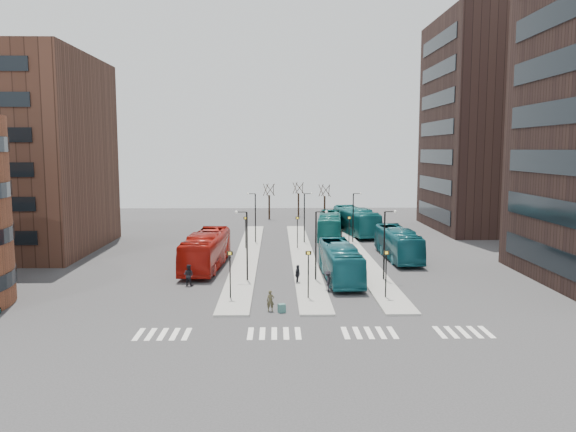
{
  "coord_description": "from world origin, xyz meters",
  "views": [
    {
      "loc": [
        -0.86,
        -30.21,
        11.54
      ],
      "look_at": [
        0.31,
        24.61,
        5.0
      ],
      "focal_mm": 35.0,
      "sensor_mm": 36.0,
      "label": 1
    }
  ],
  "objects_px": {
    "suitcase": "(282,308)",
    "commuter_c": "(328,281)",
    "teal_bus_b": "(330,226)",
    "teal_bus_d": "(356,221)",
    "teal_bus_a": "(340,262)",
    "traveller": "(270,301)",
    "red_bus": "(206,250)",
    "commuter_a": "(189,275)",
    "commuter_b": "(298,275)",
    "teal_bus_c": "(398,244)"
  },
  "relations": [
    {
      "from": "teal_bus_a",
      "to": "commuter_a",
      "type": "distance_m",
      "value": 13.3
    },
    {
      "from": "commuter_a",
      "to": "commuter_c",
      "type": "height_order",
      "value": "commuter_a"
    },
    {
      "from": "teal_bus_b",
      "to": "teal_bus_d",
      "type": "xyz_separation_m",
      "value": [
        3.91,
        3.61,
        0.14
      ]
    },
    {
      "from": "suitcase",
      "to": "teal_bus_d",
      "type": "relative_size",
      "value": 0.05
    },
    {
      "from": "traveller",
      "to": "red_bus",
      "type": "bearing_deg",
      "value": 110.81
    },
    {
      "from": "teal_bus_a",
      "to": "teal_bus_b",
      "type": "distance_m",
      "value": 23.13
    },
    {
      "from": "red_bus",
      "to": "commuter_a",
      "type": "xyz_separation_m",
      "value": [
        -0.63,
        -7.09,
        -0.84
      ]
    },
    {
      "from": "teal_bus_a",
      "to": "commuter_b",
      "type": "height_order",
      "value": "teal_bus_a"
    },
    {
      "from": "red_bus",
      "to": "teal_bus_c",
      "type": "distance_m",
      "value": 20.17
    },
    {
      "from": "teal_bus_a",
      "to": "commuter_c",
      "type": "height_order",
      "value": "teal_bus_a"
    },
    {
      "from": "teal_bus_d",
      "to": "commuter_b",
      "type": "bearing_deg",
      "value": -117.02
    },
    {
      "from": "suitcase",
      "to": "commuter_b",
      "type": "xyz_separation_m",
      "value": [
        1.45,
        8.42,
        0.53
      ]
    },
    {
      "from": "teal_bus_d",
      "to": "red_bus",
      "type": "bearing_deg",
      "value": -138.61
    },
    {
      "from": "teal_bus_a",
      "to": "teal_bus_c",
      "type": "bearing_deg",
      "value": 50.54
    },
    {
      "from": "red_bus",
      "to": "teal_bus_b",
      "type": "relative_size",
      "value": 1.05
    },
    {
      "from": "suitcase",
      "to": "teal_bus_b",
      "type": "distance_m",
      "value": 33.88
    },
    {
      "from": "suitcase",
      "to": "teal_bus_d",
      "type": "distance_m",
      "value": 38.31
    },
    {
      "from": "teal_bus_a",
      "to": "teal_bus_b",
      "type": "height_order",
      "value": "teal_bus_b"
    },
    {
      "from": "suitcase",
      "to": "teal_bus_a",
      "type": "bearing_deg",
      "value": 37.65
    },
    {
      "from": "commuter_a",
      "to": "suitcase",
      "type": "bearing_deg",
      "value": 153.76
    },
    {
      "from": "teal_bus_b",
      "to": "teal_bus_d",
      "type": "height_order",
      "value": "teal_bus_d"
    },
    {
      "from": "teal_bus_b",
      "to": "commuter_b",
      "type": "relative_size",
      "value": 7.16
    },
    {
      "from": "teal_bus_b",
      "to": "red_bus",
      "type": "bearing_deg",
      "value": -121.01
    },
    {
      "from": "teal_bus_a",
      "to": "teal_bus_c",
      "type": "xyz_separation_m",
      "value": [
        7.21,
        9.32,
        0.03
      ]
    },
    {
      "from": "commuter_b",
      "to": "commuter_c",
      "type": "bearing_deg",
      "value": -113.82
    },
    {
      "from": "teal_bus_a",
      "to": "traveller",
      "type": "distance_m",
      "value": 11.56
    },
    {
      "from": "teal_bus_d",
      "to": "traveller",
      "type": "distance_m",
      "value": 38.21
    },
    {
      "from": "teal_bus_a",
      "to": "commuter_c",
      "type": "distance_m",
      "value": 4.44
    },
    {
      "from": "teal_bus_d",
      "to": "suitcase",
      "type": "bearing_deg",
      "value": -115.27
    },
    {
      "from": "suitcase",
      "to": "red_bus",
      "type": "xyz_separation_m",
      "value": [
        -7.21,
        15.15,
        1.46
      ]
    },
    {
      "from": "teal_bus_a",
      "to": "teal_bus_d",
      "type": "xyz_separation_m",
      "value": [
        5.21,
        26.7,
        0.22
      ]
    },
    {
      "from": "red_bus",
      "to": "teal_bus_a",
      "type": "height_order",
      "value": "red_bus"
    },
    {
      "from": "commuter_b",
      "to": "teal_bus_a",
      "type": "bearing_deg",
      "value": -44.19
    },
    {
      "from": "red_bus",
      "to": "teal_bus_a",
      "type": "distance_m",
      "value": 13.47
    },
    {
      "from": "traveller",
      "to": "teal_bus_a",
      "type": "bearing_deg",
      "value": 55.57
    },
    {
      "from": "commuter_a",
      "to": "teal_bus_a",
      "type": "bearing_deg",
      "value": -151.51
    },
    {
      "from": "suitcase",
      "to": "commuter_c",
      "type": "distance_m",
      "value": 7.13
    },
    {
      "from": "teal_bus_c",
      "to": "teal_bus_b",
      "type": "bearing_deg",
      "value": 112.07
    },
    {
      "from": "teal_bus_a",
      "to": "teal_bus_d",
      "type": "relative_size",
      "value": 0.88
    },
    {
      "from": "traveller",
      "to": "teal_bus_d",
      "type": "bearing_deg",
      "value": 70.24
    },
    {
      "from": "teal_bus_a",
      "to": "teal_bus_c",
      "type": "relative_size",
      "value": 0.98
    },
    {
      "from": "commuter_c",
      "to": "teal_bus_b",
      "type": "bearing_deg",
      "value": -179.32
    },
    {
      "from": "teal_bus_b",
      "to": "traveller",
      "type": "bearing_deg",
      "value": -96.32
    },
    {
      "from": "teal_bus_d",
      "to": "teal_bus_b",
      "type": "bearing_deg",
      "value": -146.69
    },
    {
      "from": "red_bus",
      "to": "traveller",
      "type": "height_order",
      "value": "red_bus"
    },
    {
      "from": "suitcase",
      "to": "red_bus",
      "type": "height_order",
      "value": "red_bus"
    },
    {
      "from": "teal_bus_b",
      "to": "traveller",
      "type": "height_order",
      "value": "teal_bus_b"
    },
    {
      "from": "commuter_c",
      "to": "teal_bus_d",
      "type": "bearing_deg",
      "value": 174.25
    },
    {
      "from": "commuter_a",
      "to": "teal_bus_b",
      "type": "bearing_deg",
      "value": -100.26
    },
    {
      "from": "commuter_a",
      "to": "commuter_c",
      "type": "relative_size",
      "value": 1.08
    }
  ]
}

